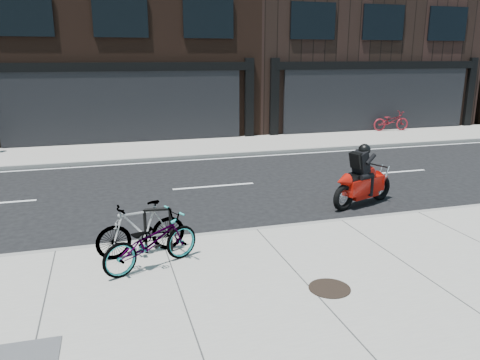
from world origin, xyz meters
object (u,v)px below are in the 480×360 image
object	(u,v)px
bike_rack	(158,226)
motorcycle	(366,180)
manhole_cover	(330,288)
bicycle_rear	(141,229)
utility_grate	(27,358)
bicycle_far	(391,121)
bicycle_front	(151,241)

from	to	relation	value
bike_rack	motorcycle	size ratio (longest dim) A/B	0.42
bike_rack	manhole_cover	distance (m)	3.29
bicycle_rear	utility_grate	xyz separation A→B (m)	(-1.62, -2.75, -0.49)
bicycle_rear	bicycle_far	size ratio (longest dim) A/B	0.92
bicycle_rear	manhole_cover	world-z (taller)	bicycle_rear
bike_rack	manhole_cover	bearing A→B (deg)	-42.29
bike_rack	utility_grate	bearing A→B (deg)	-125.03
manhole_cover	bicycle_rear	bearing A→B (deg)	141.08
bike_rack	utility_grate	world-z (taller)	bike_rack
bicycle_front	motorcycle	world-z (taller)	motorcycle
bicycle_front	bicycle_rear	size ratio (longest dim) A/B	1.09
motorcycle	utility_grate	bearing A→B (deg)	-168.52
motorcycle	bicycle_front	bearing A→B (deg)	-176.94
bicycle_front	motorcycle	bearing A→B (deg)	-90.24
motorcycle	manhole_cover	bearing A→B (deg)	-147.42
bicycle_front	utility_grate	size ratio (longest dim) A/B	2.41
bicycle_rear	utility_grate	size ratio (longest dim) A/B	2.22
utility_grate	bicycle_front	bearing A→B (deg)	51.03
bicycle_front	motorcycle	size ratio (longest dim) A/B	0.88
bicycle_front	bicycle_rear	world-z (taller)	bicycle_rear
utility_grate	bicycle_far	bearing A→B (deg)	44.49
bike_rack	bicycle_rear	bearing A→B (deg)	180.00
bicycle_front	bicycle_rear	xyz separation A→B (m)	(-0.12, 0.60, 0.02)
bicycle_rear	motorcycle	distance (m)	6.05
motorcycle	utility_grate	xyz separation A→B (m)	(-7.38, -4.62, -0.51)
bicycle_rear	motorcycle	size ratio (longest dim) A/B	0.81
bicycle_front	bicycle_rear	distance (m)	0.61
bicycle_front	utility_grate	world-z (taller)	bicycle_front
bicycle_far	manhole_cover	xyz separation A→B (m)	(-10.27, -13.79, -0.46)
bicycle_rear	utility_grate	distance (m)	3.23
bicycle_far	manhole_cover	bearing A→B (deg)	148.87
bicycle_front	motorcycle	xyz separation A→B (m)	(5.64, 2.47, 0.04)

